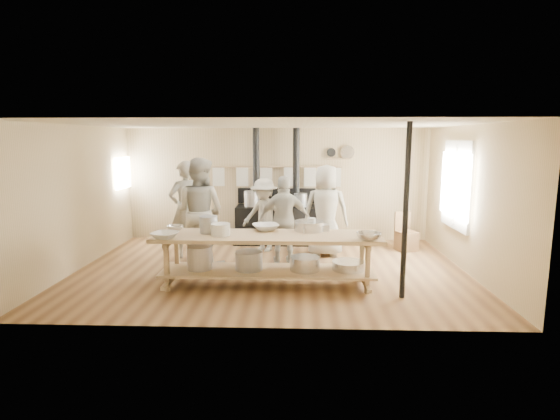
{
  "coord_description": "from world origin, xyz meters",
  "views": [
    {
      "loc": [
        0.46,
        -7.67,
        2.35
      ],
      "look_at": [
        0.16,
        0.2,
        1.07
      ],
      "focal_mm": 28.0,
      "sensor_mm": 36.0,
      "label": 1
    }
  ],
  "objects": [
    {
      "name": "pitcher",
      "position": [
        0.71,
        -0.57,
        0.96
      ],
      "size": [
        0.14,
        0.14,
        0.21
      ],
      "primitive_type": "cylinder",
      "rotation": [
        0.0,
        0.0,
        0.06
      ],
      "color": "white",
      "rests_on": "prep_table"
    },
    {
      "name": "window_right",
      "position": [
        3.47,
        0.6,
        1.5
      ],
      "size": [
        0.09,
        1.5,
        1.65
      ],
      "color": "beige",
      "rests_on": "ground"
    },
    {
      "name": "stove",
      "position": [
        -0.01,
        2.12,
        0.52
      ],
      "size": [
        1.9,
        0.75,
        2.6
      ],
      "color": "black",
      "rests_on": "ground"
    },
    {
      "name": "room_shell",
      "position": [
        0.0,
        0.0,
        1.62
      ],
      "size": [
        7.0,
        7.0,
        7.0
      ],
      "color": "tan",
      "rests_on": "ground"
    },
    {
      "name": "roasting_pan",
      "position": [
        0.73,
        -0.57,
        0.9
      ],
      "size": [
        0.57,
        0.49,
        0.11
      ],
      "primitive_type": "cube",
      "rotation": [
        0.0,
        0.0,
        0.43
      ],
      "color": "#B2B2B7",
      "rests_on": "prep_table"
    },
    {
      "name": "ground",
      "position": [
        0.0,
        0.0,
        0.0
      ],
      "size": [
        7.0,
        7.0,
        0.0
      ],
      "primitive_type": "plane",
      "color": "brown",
      "rests_on": "ground"
    },
    {
      "name": "bowl_steel_a",
      "position": [
        -1.55,
        -0.65,
        0.89
      ],
      "size": [
        0.38,
        0.38,
        0.08
      ],
      "primitive_type": "imported",
      "rotation": [
        0.0,
        0.0,
        0.79
      ],
      "color": "silver",
      "rests_on": "prep_table"
    },
    {
      "name": "mixing_bowl_large",
      "position": [
        0.67,
        -0.57,
        0.93
      ],
      "size": [
        0.58,
        0.58,
        0.16
      ],
      "primitive_type": "cylinder",
      "rotation": [
        0.0,
        0.0,
        0.17
      ],
      "color": "silver",
      "rests_on": "prep_table"
    },
    {
      "name": "bowl_white_b",
      "position": [
        -0.05,
        -0.57,
        0.9
      ],
      "size": [
        0.55,
        0.55,
        0.1
      ],
      "primitive_type": "imported",
      "rotation": [
        0.0,
        0.0,
        1.93
      ],
      "color": "white",
      "rests_on": "prep_table"
    },
    {
      "name": "support_post",
      "position": [
        2.05,
        -1.35,
        1.3
      ],
      "size": [
        0.08,
        0.08,
        2.6
      ],
      "primitive_type": "cylinder",
      "color": "black",
      "rests_on": "ground"
    },
    {
      "name": "back_wall_shelf",
      "position": [
        1.46,
        2.43,
        2.0
      ],
      "size": [
        0.63,
        0.14,
        0.32
      ],
      "color": "tan",
      "rests_on": "ground"
    },
    {
      "name": "cook_left",
      "position": [
        -1.35,
        0.32,
        1.01
      ],
      "size": [
        1.19,
        1.06,
        2.02
      ],
      "primitive_type": "imported",
      "rotation": [
        0.0,
        0.0,
        2.78
      ],
      "color": "#9D9B8B",
      "rests_on": "ground"
    },
    {
      "name": "bucket_galv",
      "position": [
        -0.96,
        -0.8,
        0.99
      ],
      "size": [
        0.3,
        0.3,
        0.27
      ],
      "primitive_type": "cylinder",
      "rotation": [
        0.0,
        0.0,
        -0.02
      ],
      "color": "gray",
      "rests_on": "prep_table"
    },
    {
      "name": "towel_rail",
      "position": [
        0.0,
        2.4,
        1.56
      ],
      "size": [
        3.0,
        0.04,
        0.47
      ],
      "color": "tan",
      "rests_on": "ground"
    },
    {
      "name": "left_opening",
      "position": [
        -3.45,
        2.0,
        1.6
      ],
      "size": [
        0.0,
        0.9,
        0.9
      ],
      "color": "white",
      "rests_on": "ground"
    },
    {
      "name": "deep_bowl_enamel",
      "position": [
        -0.73,
        -0.99,
        0.94
      ],
      "size": [
        0.35,
        0.35,
        0.19
      ],
      "primitive_type": "cylinder",
      "rotation": [
        0.0,
        0.0,
        -0.18
      ],
      "color": "white",
      "rests_on": "prep_table"
    },
    {
      "name": "cook_right",
      "position": [
        0.24,
        0.44,
        0.84
      ],
      "size": [
        1.02,
        0.51,
        1.67
      ],
      "primitive_type": "imported",
      "rotation": [
        0.0,
        0.0,
        3.25
      ],
      "color": "#9D9B8B",
      "rests_on": "ground"
    },
    {
      "name": "cook_center",
      "position": [
        1.05,
        1.01,
        0.93
      ],
      "size": [
        0.95,
        0.66,
        1.85
      ],
      "primitive_type": "imported",
      "rotation": [
        0.0,
        0.0,
        3.06
      ],
      "color": "#9D9B8B",
      "rests_on": "ground"
    },
    {
      "name": "bowl_steel_b",
      "position": [
        1.55,
        -1.23,
        0.91
      ],
      "size": [
        0.4,
        0.4,
        0.12
      ],
      "primitive_type": "imported",
      "rotation": [
        0.0,
        0.0,
        3.23
      ],
      "color": "silver",
      "rests_on": "prep_table"
    },
    {
      "name": "cook_by_window",
      "position": [
        -0.22,
        1.36,
        0.77
      ],
      "size": [
        1.14,
        0.94,
        1.54
      ],
      "primitive_type": "imported",
      "rotation": [
        0.0,
        0.0,
        -0.44
      ],
      "color": "#9D9B8B",
      "rests_on": "ground"
    },
    {
      "name": "bowl_white_a",
      "position": [
        -1.55,
        -1.23,
        0.9
      ],
      "size": [
        0.48,
        0.48,
        0.1
      ],
      "primitive_type": "imported",
      "rotation": [
        0.0,
        0.0,
        -0.24
      ],
      "color": "white",
      "rests_on": "prep_table"
    },
    {
      "name": "cook_far_left",
      "position": [
        -1.76,
        0.85,
        0.97
      ],
      "size": [
        0.83,
        0.82,
        1.93
      ],
      "primitive_type": "imported",
      "rotation": [
        0.0,
        0.0,
        3.88
      ],
      "color": "#9D9B8B",
      "rests_on": "ground"
    },
    {
      "name": "chair",
      "position": [
        2.81,
        1.52,
        0.24
      ],
      "size": [
        0.49,
        0.49,
        0.82
      ],
      "rotation": [
        0.0,
        0.0,
        0.35
      ],
      "color": "#503920",
      "rests_on": "ground"
    },
    {
      "name": "prep_table",
      "position": [
        -0.01,
        -0.9,
        0.52
      ],
      "size": [
        3.6,
        0.9,
        0.85
      ],
      "color": "tan",
      "rests_on": "ground"
    }
  ]
}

